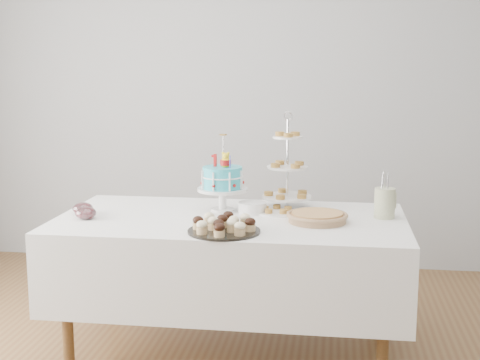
# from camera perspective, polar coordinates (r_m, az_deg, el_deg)

# --- Properties ---
(walls) EXTENTS (5.04, 4.04, 2.70)m
(walls) POSITION_cam_1_polar(r_m,az_deg,el_deg) (3.32, -1.62, 5.42)
(walls) COLOR #A4A7AA
(walls) RESTS_ON floor
(table) EXTENTS (1.92, 1.02, 0.77)m
(table) POSITION_cam_1_polar(r_m,az_deg,el_deg) (3.76, -0.78, -6.59)
(table) COLOR white
(table) RESTS_ON floor
(birthday_cake) EXTENTS (0.29, 0.29, 0.44)m
(birthday_cake) POSITION_cam_1_polar(r_m,az_deg,el_deg) (3.83, -1.50, -0.92)
(birthday_cake) COLOR white
(birthday_cake) RESTS_ON table
(cupcake_tray) EXTENTS (0.37, 0.37, 0.08)m
(cupcake_tray) POSITION_cam_1_polar(r_m,az_deg,el_deg) (3.37, -1.38, -3.82)
(cupcake_tray) COLOR black
(cupcake_tray) RESTS_ON table
(pie) EXTENTS (0.33, 0.33, 0.05)m
(pie) POSITION_cam_1_polar(r_m,az_deg,el_deg) (3.61, 6.61, -3.12)
(pie) COLOR tan
(pie) RESTS_ON table
(tiered_stand) EXTENTS (0.29, 0.29, 0.57)m
(tiered_stand) POSITION_cam_1_polar(r_m,az_deg,el_deg) (3.93, 4.07, 1.05)
(tiered_stand) COLOR silver
(tiered_stand) RESTS_ON table
(plate_stack) EXTENTS (0.16, 0.16, 0.06)m
(plate_stack) POSITION_cam_1_polar(r_m,az_deg,el_deg) (3.80, 1.06, -2.37)
(plate_stack) COLOR white
(plate_stack) RESTS_ON table
(pastry_plate) EXTENTS (0.24, 0.24, 0.04)m
(pastry_plate) POSITION_cam_1_polar(r_m,az_deg,el_deg) (3.80, 3.12, -2.62)
(pastry_plate) COLOR white
(pastry_plate) RESTS_ON table
(jam_bowl_a) EXTENTS (0.11, 0.11, 0.07)m
(jam_bowl_a) POSITION_cam_1_polar(r_m,az_deg,el_deg) (3.75, -13.02, -2.77)
(jam_bowl_a) COLOR silver
(jam_bowl_a) RESTS_ON table
(jam_bowl_b) EXTENTS (0.11, 0.11, 0.07)m
(jam_bowl_b) POSITION_cam_1_polar(r_m,az_deg,el_deg) (3.87, -13.27, -2.40)
(jam_bowl_b) COLOR silver
(jam_bowl_b) RESTS_ON table
(utensil_pitcher) EXTENTS (0.12, 0.11, 0.25)m
(utensil_pitcher) POSITION_cam_1_polar(r_m,az_deg,el_deg) (3.75, 12.25, -1.83)
(utensil_pitcher) COLOR #EEE8CD
(utensil_pitcher) RESTS_ON table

